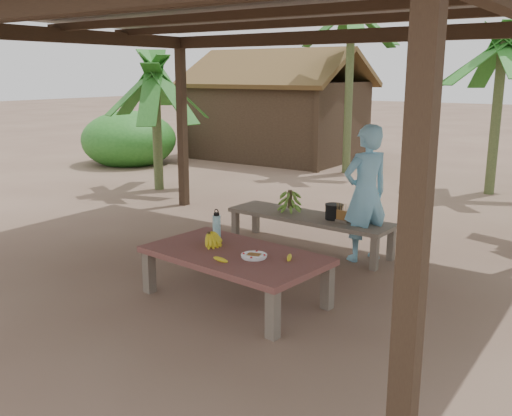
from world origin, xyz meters
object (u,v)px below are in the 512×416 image
Objects in this scene: plate at (254,256)px; water_flask at (217,226)px; bench at (309,220)px; woman at (366,194)px; work_table at (235,259)px; cooking_pot at (334,212)px; ripe_banana_bunch at (209,238)px.

water_flask is at bearing 154.84° from plate.
woman is (0.75, 0.01, 0.43)m from bench.
woman is at bearing 58.19° from water_flask.
cooking_pot is at bearing 92.43° from work_table.
plate is 0.80m from water_flask.
water_flask reaches higher than ripe_banana_bunch.
bench is 0.87m from woman.
bench is 7.01× the size of water_flask.
water_flask is 0.19× the size of woman.
woman is (0.41, -0.00, 0.28)m from cooking_pot.
woman is at bearing 3.54° from bench.
water_flask is at bearing 152.57° from work_table.
ripe_banana_bunch is at bearing 6.71° from woman.
ripe_banana_bunch is at bearing -91.17° from bench.
water_flask is 1.71m from cooking_pot.
ripe_banana_bunch is 0.61m from plate.
cooking_pot is 0.50m from woman.
work_table is 7.51× the size of plate.
water_flask is at bearing -110.02° from cooking_pot.
plate is 1.95m from cooking_pot.
work_table is at bearing -33.33° from water_flask.
plate is (0.25, -0.03, 0.08)m from work_table.
work_table is 0.27m from plate.
work_table is at bearing -4.85° from ripe_banana_bunch.
plate is (0.48, -1.93, 0.12)m from bench.
ripe_banana_bunch is (-0.12, -1.87, 0.18)m from bench.
work_table is 7.26× the size of ripe_banana_bunch.
bench is at bearing 81.33° from water_flask.
work_table is 0.60m from water_flask.
work_table is 0.85× the size of bench.
cooking_pot is (0.47, 1.88, -0.04)m from ripe_banana_bunch.
bench is at bearing 102.68° from work_table.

